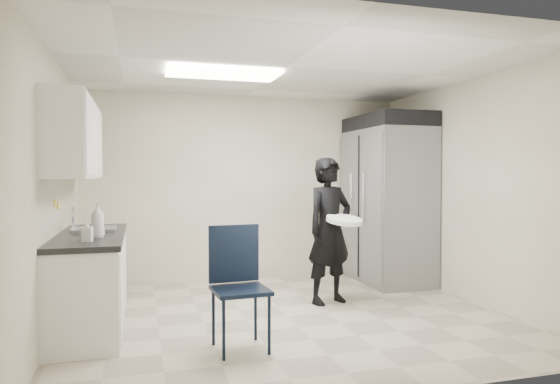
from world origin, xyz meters
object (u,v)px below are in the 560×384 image
object	(u,v)px
lower_counter	(91,282)
commercial_fridge	(387,206)
man_tuxedo	(330,230)
folding_chair	(240,290)

from	to	relation	value
lower_counter	commercial_fridge	bearing A→B (deg)	15.88
commercial_fridge	man_tuxedo	bearing A→B (deg)	-143.81
lower_counter	folding_chair	world-z (taller)	folding_chair
lower_counter	folding_chair	xyz separation A→B (m)	(1.28, -1.05, 0.08)
lower_counter	commercial_fridge	world-z (taller)	commercial_fridge
lower_counter	folding_chair	size ratio (longest dim) A/B	1.87
folding_chair	man_tuxedo	size ratio (longest dim) A/B	0.60
folding_chair	man_tuxedo	distance (m)	1.83
commercial_fridge	lower_counter	bearing A→B (deg)	-164.12
commercial_fridge	folding_chair	bearing A→B (deg)	-139.58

